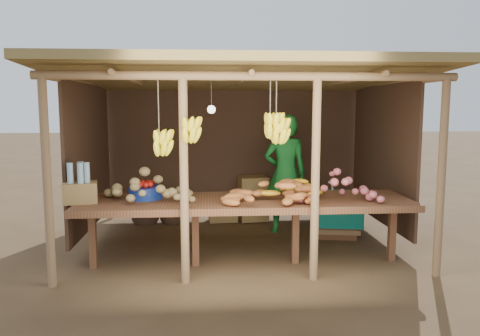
{
  "coord_description": "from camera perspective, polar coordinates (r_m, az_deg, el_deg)",
  "views": [
    {
      "loc": [
        -0.47,
        -6.38,
        1.87
      ],
      "look_at": [
        0.0,
        0.0,
        1.05
      ],
      "focal_mm": 35.0,
      "sensor_mm": 36.0,
      "label": 1
    }
  ],
  "objects": [
    {
      "name": "ground",
      "position": [
        6.66,
        -0.0,
        -8.99
      ],
      "size": [
        60.0,
        60.0,
        0.0
      ],
      "primitive_type": "plane",
      "color": "brown",
      "rests_on": "ground"
    },
    {
      "name": "stall_structure",
      "position": [
        6.39,
        -0.38,
        7.69
      ],
      "size": [
        4.7,
        3.5,
        2.43
      ],
      "color": "#96724D",
      "rests_on": "ground"
    },
    {
      "name": "counter",
      "position": [
        5.56,
        0.72,
        -4.43
      ],
      "size": [
        3.9,
        1.05,
        0.8
      ],
      "color": "brown",
      "rests_on": "ground"
    },
    {
      "name": "potato_heap",
      "position": [
        5.49,
        -11.24,
        -2.12
      ],
      "size": [
        1.19,
        0.98,
        0.37
      ],
      "primitive_type": null,
      "rotation": [
        0.0,
        0.0,
        -0.42
      ],
      "color": "olive",
      "rests_on": "counter"
    },
    {
      "name": "sweet_potato_heap",
      "position": [
        5.41,
        4.46,
        -2.18
      ],
      "size": [
        1.2,
        0.85,
        0.36
      ],
      "primitive_type": null,
      "rotation": [
        0.0,
        0.0,
        0.18
      ],
      "color": "#B9672F",
      "rests_on": "counter"
    },
    {
      "name": "onion_heap",
      "position": [
        5.51,
        11.93,
        -2.16
      ],
      "size": [
        0.98,
        0.67,
        0.36
      ],
      "primitive_type": null,
      "rotation": [
        0.0,
        0.0,
        0.14
      ],
      "color": "#BD5C61",
      "rests_on": "counter"
    },
    {
      "name": "banana_pile",
      "position": [
        5.67,
        6.11,
        -1.83
      ],
      "size": [
        0.73,
        0.54,
        0.35
      ],
      "primitive_type": null,
      "rotation": [
        0.0,
        0.0,
        0.24
      ],
      "color": "yellow",
      "rests_on": "counter"
    },
    {
      "name": "tomato_basin",
      "position": [
        5.69,
        -11.41,
        -2.8
      ],
      "size": [
        0.4,
        0.4,
        0.21
      ],
      "rotation": [
        0.0,
        0.0,
        0.38
      ],
      "color": "navy",
      "rests_on": "counter"
    },
    {
      "name": "bottle_box",
      "position": [
        5.62,
        -18.91,
        -2.22
      ],
      "size": [
        0.42,
        0.36,
        0.47
      ],
      "color": "olive",
      "rests_on": "counter"
    },
    {
      "name": "vendor",
      "position": [
        7.06,
        5.55,
        -0.72
      ],
      "size": [
        0.65,
        0.43,
        1.78
      ],
      "primitive_type": "imported",
      "rotation": [
        0.0,
        0.0,
        3.15
      ],
      "color": "#1A772B",
      "rests_on": "ground"
    },
    {
      "name": "tarp_crate",
      "position": [
        7.04,
        11.3,
        -5.38
      ],
      "size": [
        0.79,
        0.72,
        0.83
      ],
      "color": "brown",
      "rests_on": "ground"
    },
    {
      "name": "carton_stack",
      "position": [
        7.76,
        0.37,
        -4.19
      ],
      "size": [
        1.0,
        0.42,
        0.73
      ],
      "color": "olive",
      "rests_on": "ground"
    },
    {
      "name": "burlap_sacks",
      "position": [
        7.75,
        -9.82,
        -4.52
      ],
      "size": [
        0.96,
        0.5,
        0.68
      ],
      "color": "#4A3122",
      "rests_on": "ground"
    }
  ]
}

